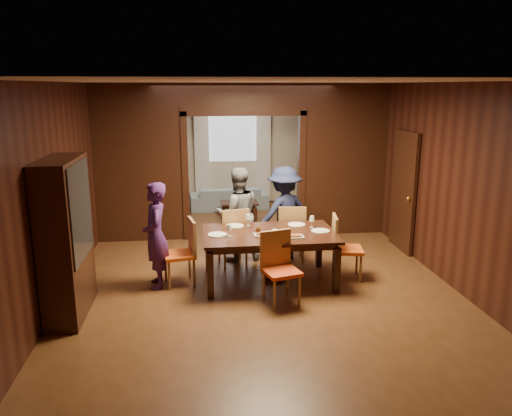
{
  "coord_description": "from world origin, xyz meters",
  "views": [
    {
      "loc": [
        -0.89,
        -7.66,
        2.85
      ],
      "look_at": [
        -0.01,
        -0.4,
        1.05
      ],
      "focal_mm": 35.0,
      "sensor_mm": 36.0,
      "label": 1
    }
  ],
  "objects": [
    {
      "name": "floor",
      "position": [
        0.0,
        0.0,
        0.0
      ],
      "size": [
        9.0,
        9.0,
        0.0
      ],
      "primitive_type": "plane",
      "color": "#4F2F16",
      "rests_on": "ground"
    },
    {
      "name": "ceiling",
      "position": [
        0.0,
        0.0,
        2.9
      ],
      "size": [
        5.5,
        9.0,
        0.02
      ],
      "primitive_type": "cube",
      "color": "silver",
      "rests_on": "room_walls"
    },
    {
      "name": "room_walls",
      "position": [
        0.0,
        1.89,
        1.51
      ],
      "size": [
        5.52,
        9.01,
        2.9
      ],
      "color": "black",
      "rests_on": "floor"
    },
    {
      "name": "person_purple",
      "position": [
        -1.5,
        -0.72,
        0.77
      ],
      "size": [
        0.44,
        0.6,
        1.54
      ],
      "primitive_type": "imported",
      "rotation": [
        0.0,
        0.0,
        -1.44
      ],
      "color": "#401D56",
      "rests_on": "floor"
    },
    {
      "name": "person_grey",
      "position": [
        -0.24,
        0.27,
        0.78
      ],
      "size": [
        0.84,
        0.7,
        1.57
      ],
      "primitive_type": "imported",
      "rotation": [
        0.0,
        0.0,
        3.29
      ],
      "color": "slate",
      "rests_on": "floor"
    },
    {
      "name": "person_navy",
      "position": [
        0.53,
        0.25,
        0.78
      ],
      "size": [
        1.16,
        0.94,
        1.57
      ],
      "primitive_type": "imported",
      "rotation": [
        0.0,
        0.0,
        3.56
      ],
      "color": "#161B39",
      "rests_on": "floor"
    },
    {
      "name": "sofa",
      "position": [
        -0.15,
        3.85,
        0.27
      ],
      "size": [
        1.86,
        0.81,
        0.53
      ],
      "primitive_type": "imported",
      "rotation": [
        0.0,
        0.0,
        3.2
      ],
      "color": "#8399AC",
      "rests_on": "floor"
    },
    {
      "name": "serving_bowl",
      "position": [
        0.21,
        -0.63,
        0.8
      ],
      "size": [
        0.34,
        0.34,
        0.08
      ],
      "primitive_type": "imported",
      "color": "black",
      "rests_on": "dining_table"
    },
    {
      "name": "dining_table",
      "position": [
        0.14,
        -0.74,
        0.38
      ],
      "size": [
        1.93,
        1.2,
        0.76
      ],
      "primitive_type": "cube",
      "color": "black",
      "rests_on": "floor"
    },
    {
      "name": "coffee_table",
      "position": [
        0.01,
        2.82,
        0.2
      ],
      "size": [
        0.8,
        0.5,
        0.4
      ],
      "primitive_type": "cube",
      "color": "black",
      "rests_on": "floor"
    },
    {
      "name": "chair_left",
      "position": [
        -1.18,
        -0.69,
        0.48
      ],
      "size": [
        0.52,
        0.52,
        0.97
      ],
      "primitive_type": null,
      "rotation": [
        0.0,
        0.0,
        -1.38
      ],
      "color": "#DE4E14",
      "rests_on": "floor"
    },
    {
      "name": "chair_right",
      "position": [
        1.33,
        -0.75,
        0.48
      ],
      "size": [
        0.5,
        0.5,
        0.97
      ],
      "primitive_type": null,
      "rotation": [
        0.0,
        0.0,
        1.41
      ],
      "color": "#D64E14",
      "rests_on": "floor"
    },
    {
      "name": "chair_far_l",
      "position": [
        -0.34,
        0.04,
        0.48
      ],
      "size": [
        0.52,
        0.52,
        0.97
      ],
      "primitive_type": null,
      "rotation": [
        0.0,
        0.0,
        3.35
      ],
      "color": "#D34B13",
      "rests_on": "floor"
    },
    {
      "name": "chair_far_r",
      "position": [
        0.64,
        0.12,
        0.48
      ],
      "size": [
        0.49,
        0.49,
        0.97
      ],
      "primitive_type": null,
      "rotation": [
        0.0,
        0.0,
        3.02
      ],
      "color": "#C84512",
      "rests_on": "floor"
    },
    {
      "name": "chair_near",
      "position": [
        0.19,
        -1.54,
        0.48
      ],
      "size": [
        0.54,
        0.54,
        0.97
      ],
      "primitive_type": null,
      "rotation": [
        0.0,
        0.0,
        0.27
      ],
      "color": "#BE3811",
      "rests_on": "floor"
    },
    {
      "name": "hutch",
      "position": [
        -2.53,
        -1.5,
        1.0
      ],
      "size": [
        0.4,
        1.2,
        2.0
      ],
      "primitive_type": "cube",
      "color": "black",
      "rests_on": "floor"
    },
    {
      "name": "door_right",
      "position": [
        2.7,
        0.5,
        1.05
      ],
      "size": [
        0.06,
        0.9,
        2.1
      ],
      "primitive_type": "cube",
      "color": "black",
      "rests_on": "floor"
    },
    {
      "name": "window_far",
      "position": [
        0.0,
        4.44,
        1.7
      ],
      "size": [
        1.2,
        0.03,
        1.3
      ],
      "primitive_type": "cube",
      "color": "silver",
      "rests_on": "back_wall"
    },
    {
      "name": "curtain_left",
      "position": [
        -0.75,
        4.4,
        1.25
      ],
      "size": [
        0.35,
        0.06,
        2.4
      ],
      "primitive_type": "cube",
      "color": "white",
      "rests_on": "back_wall"
    },
    {
      "name": "curtain_right",
      "position": [
        0.75,
        4.4,
        1.25
      ],
      "size": [
        0.35,
        0.06,
        2.4
      ],
      "primitive_type": "cube",
      "color": "white",
      "rests_on": "back_wall"
    },
    {
      "name": "plate_left",
      "position": [
        -0.62,
        -0.77,
        0.77
      ],
      "size": [
        0.27,
        0.27,
        0.01
      ],
      "primitive_type": "cylinder",
      "color": "silver",
      "rests_on": "dining_table"
    },
    {
      "name": "plate_far_l",
      "position": [
        -0.33,
        -0.34,
        0.77
      ],
      "size": [
        0.27,
        0.27,
        0.01
      ],
      "primitive_type": "cylinder",
      "color": "silver",
      "rests_on": "dining_table"
    },
    {
      "name": "plate_far_r",
      "position": [
        0.62,
        -0.38,
        0.77
      ],
      "size": [
        0.27,
        0.27,
        0.01
      ],
      "primitive_type": "cylinder",
      "color": "white",
      "rests_on": "dining_table"
    },
    {
      "name": "plate_right",
      "position": [
        0.9,
        -0.76,
        0.77
      ],
      "size": [
        0.27,
        0.27,
        0.01
      ],
      "primitive_type": "cylinder",
      "color": "silver",
      "rests_on": "dining_table"
    },
    {
      "name": "plate_near",
      "position": [
        0.14,
        -1.12,
        0.77
      ],
      "size": [
        0.27,
        0.27,
        0.01
      ],
      "primitive_type": "cylinder",
      "color": "white",
      "rests_on": "dining_table"
    },
    {
      "name": "platter_a",
      "position": [
        0.05,
        -0.86,
        0.78
      ],
      "size": [
        0.3,
        0.2,
        0.04
      ],
      "primitive_type": "cube",
      "color": "gray",
      "rests_on": "dining_table"
    },
    {
      "name": "platter_b",
      "position": [
        0.44,
        -1.01,
        0.78
      ],
      "size": [
        0.3,
        0.2,
        0.04
      ],
      "primitive_type": "cube",
      "color": "gray",
      "rests_on": "dining_table"
    },
    {
      "name": "wineglass_left",
      "position": [
        -0.46,
        -0.87,
        0.85
      ],
      "size": [
        0.08,
        0.08,
        0.18
      ],
      "primitive_type": null,
      "color": "silver",
      "rests_on": "dining_table"
    },
    {
      "name": "wineglass_far",
      "position": [
        -0.13,
        -0.34,
        0.85
      ],
      "size": [
        0.08,
        0.08,
        0.18
      ],
      "primitive_type": null,
      "color": "silver",
      "rests_on": "dining_table"
    },
    {
      "name": "wineglass_right",
      "position": [
        0.82,
        -0.55,
        0.85
      ],
      "size": [
        0.08,
        0.08,
        0.18
      ],
      "primitive_type": null,
      "color": "silver",
      "rests_on": "dining_table"
    },
    {
      "name": "tumbler",
      "position": [
        0.17,
        -1.08,
        0.83
      ],
      "size": [
        0.07,
        0.07,
        0.14
      ],
      "primitive_type": "cylinder",
      "color": "silver",
      "rests_on": "dining_table"
    },
    {
      "name": "condiment_jar",
      "position": [
        -0.03,
        -0.79,
        0.82
      ],
      "size": [
        0.08,
        0.08,
        0.11
      ],
      "primitive_type": null,
      "color": "#4E2B12",
      "rests_on": "dining_table"
    }
  ]
}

